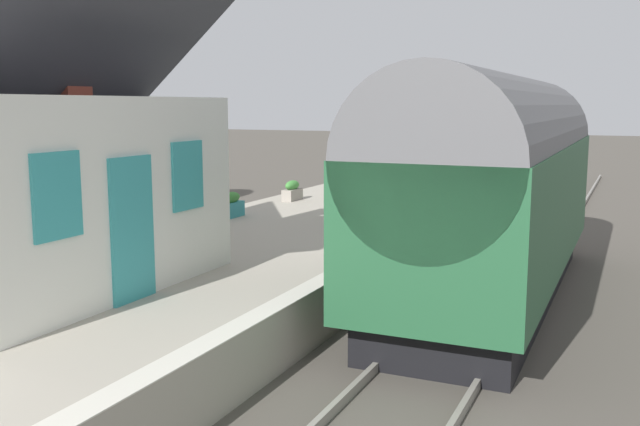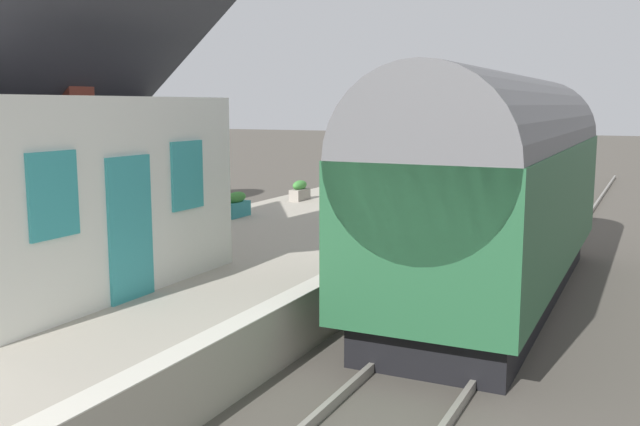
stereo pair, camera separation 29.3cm
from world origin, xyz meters
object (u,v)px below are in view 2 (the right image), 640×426
object	(u,v)px
bench_mid_platform	(433,176)
planter_bench_left	(455,186)
planter_corner_building	(300,191)
planter_edge_near	(237,205)
planter_bench_right	(371,195)
planter_under_sign	(186,215)
planter_edge_far	(430,171)
lamp_post_platform	(382,127)
planter_by_door	(373,181)
station_building	(31,182)
bench_platform_end	(407,185)
station_sign_board	(417,173)
train	(497,186)

from	to	relation	value
bench_mid_platform	planter_bench_left	bearing A→B (deg)	-128.08
bench_mid_platform	planter_corner_building	bearing A→B (deg)	144.73
planter_edge_near	planter_bench_right	bearing A→B (deg)	-60.10
planter_under_sign	planter_edge_near	distance (m)	1.78
bench_mid_platform	planter_edge_far	size ratio (longest dim) A/B	1.90
planter_under_sign	lamp_post_platform	distance (m)	4.96
planter_edge_far	planter_bench_right	bearing A→B (deg)	-173.45
planter_bench_right	planter_corner_building	bearing A→B (deg)	59.08
planter_by_door	planter_bench_right	world-z (taller)	planter_bench_right
station_building	bench_platform_end	xyz separation A→B (m)	(11.78, -2.17, -1.15)
station_building	planter_by_door	bearing A→B (deg)	-2.66
planter_edge_near	station_sign_board	size ratio (longest dim) A/B	0.55
lamp_post_platform	planter_by_door	bearing A→B (deg)	23.15
bench_mid_platform	planter_bench_right	xyz separation A→B (m)	(-5.88, -0.12, 0.04)
train	planter_edge_near	bearing A→B (deg)	76.92
station_building	planter_under_sign	size ratio (longest dim) A/B	6.76
station_building	lamp_post_platform	world-z (taller)	station_building
planter_by_door	train	bearing A→B (deg)	-143.90
train	bench_platform_end	xyz separation A→B (m)	(6.26, 3.92, -0.82)
planter_corner_building	planter_under_sign	xyz separation A→B (m)	(-5.28, 0.24, -0.01)
train	planter_by_door	world-z (taller)	train
train	station_building	distance (m)	8.22
station_building	planter_corner_building	xyz separation A→B (m)	(10.63, 0.77, -1.34)
planter_edge_far	station_sign_board	size ratio (longest dim) A/B	0.47
planter_edge_far	planter_bench_right	distance (m)	8.19
bench_mid_platform	planter_by_door	size ratio (longest dim) A/B	1.73
lamp_post_platform	bench_mid_platform	bearing A→B (deg)	7.68
planter_edge_far	bench_mid_platform	bearing A→B (deg)	-160.24
station_building	planter_bench_right	xyz separation A→B (m)	(8.83, -2.23, -1.11)
planter_corner_building	station_sign_board	bearing A→B (deg)	-116.42
planter_under_sign	station_building	bearing A→B (deg)	-169.24
bench_mid_platform	planter_corner_building	distance (m)	5.00
train	station_sign_board	world-z (taller)	train
planter_edge_near	station_sign_board	bearing A→B (deg)	-72.17
bench_platform_end	planter_under_sign	world-z (taller)	bench_platform_end
planter_bench_right	station_sign_board	world-z (taller)	station_sign_board
planter_corner_building	bench_mid_platform	bearing A→B (deg)	-35.27
lamp_post_platform	planter_edge_near	bearing A→B (deg)	90.39
bench_platform_end	planter_bench_left	distance (m)	2.37
bench_mid_platform	planter_edge_far	distance (m)	2.41
station_building	planter_bench_right	world-z (taller)	station_building
planter_edge_near	lamp_post_platform	xyz separation A→B (m)	(0.03, -3.89, 2.01)
planter_bench_left	planter_under_sign	xyz separation A→B (m)	(-8.62, 4.07, 0.01)
planter_by_door	lamp_post_platform	xyz separation A→B (m)	(-5.91, -2.53, 1.91)
train	lamp_post_platform	xyz separation A→B (m)	(1.62, 2.96, 1.01)
planter_bench_right	lamp_post_platform	xyz separation A→B (m)	(-1.69, -0.90, 1.79)
planter_edge_far	station_sign_board	bearing A→B (deg)	-165.22
station_sign_board	lamp_post_platform	bearing A→B (deg)	163.41
planter_edge_near	lamp_post_platform	distance (m)	4.38
planter_edge_far	lamp_post_platform	size ratio (longest dim) A/B	0.23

